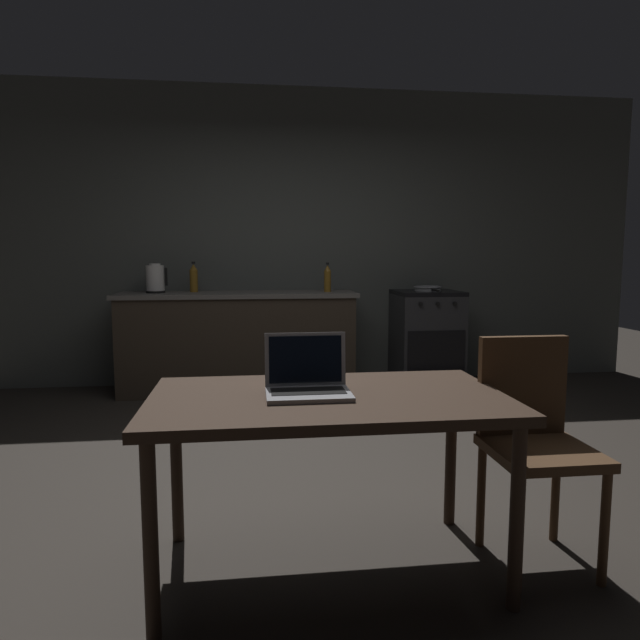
{
  "coord_description": "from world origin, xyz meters",
  "views": [
    {
      "loc": [
        -0.4,
        -3.05,
        1.25
      ],
      "look_at": [
        0.06,
        0.62,
        0.82
      ],
      "focal_mm": 31.29,
      "sensor_mm": 36.0,
      "label": 1
    }
  ],
  "objects_px": {
    "frying_pan": "(428,288)",
    "bottle_b": "(194,278)",
    "chair": "(533,432)",
    "laptop": "(307,382)",
    "electric_kettle": "(155,279)",
    "dining_table": "(328,412)",
    "bottle": "(327,278)",
    "stove_oven": "(426,338)"
  },
  "relations": [
    {
      "from": "dining_table",
      "to": "electric_kettle",
      "type": "relative_size",
      "value": 5.15
    },
    {
      "from": "bottle",
      "to": "laptop",
      "type": "bearing_deg",
      "value": -99.35
    },
    {
      "from": "frying_pan",
      "to": "bottle_b",
      "type": "distance_m",
      "value": 2.2
    },
    {
      "from": "dining_table",
      "to": "electric_kettle",
      "type": "height_order",
      "value": "electric_kettle"
    },
    {
      "from": "dining_table",
      "to": "electric_kettle",
      "type": "distance_m",
      "value": 3.32
    },
    {
      "from": "chair",
      "to": "electric_kettle",
      "type": "xyz_separation_m",
      "value": [
        -1.98,
        3.07,
        0.51
      ]
    },
    {
      "from": "stove_oven",
      "to": "bottle_b",
      "type": "bearing_deg",
      "value": 177.85
    },
    {
      "from": "laptop",
      "to": "electric_kettle",
      "type": "height_order",
      "value": "electric_kettle"
    },
    {
      "from": "chair",
      "to": "frying_pan",
      "type": "distance_m",
      "value": 3.12
    },
    {
      "from": "bottle",
      "to": "bottle_b",
      "type": "distance_m",
      "value": 1.23
    },
    {
      "from": "stove_oven",
      "to": "laptop",
      "type": "xyz_separation_m",
      "value": [
        -1.47,
        -3.07,
        0.31
      ]
    },
    {
      "from": "chair",
      "to": "frying_pan",
      "type": "xyz_separation_m",
      "value": [
        0.54,
        3.04,
        0.41
      ]
    },
    {
      "from": "dining_table",
      "to": "stove_oven",
      "type": "bearing_deg",
      "value": 65.72
    },
    {
      "from": "dining_table",
      "to": "bottle",
      "type": "relative_size",
      "value": 5.02
    },
    {
      "from": "dining_table",
      "to": "frying_pan",
      "type": "distance_m",
      "value": 3.38
    },
    {
      "from": "dining_table",
      "to": "laptop",
      "type": "bearing_deg",
      "value": 169.57
    },
    {
      "from": "dining_table",
      "to": "chair",
      "type": "xyz_separation_m",
      "value": [
        0.85,
        0.02,
        -0.12
      ]
    },
    {
      "from": "stove_oven",
      "to": "frying_pan",
      "type": "distance_m",
      "value": 0.48
    },
    {
      "from": "bottle",
      "to": "electric_kettle",
      "type": "bearing_deg",
      "value": 178.16
    },
    {
      "from": "laptop",
      "to": "electric_kettle",
      "type": "xyz_separation_m",
      "value": [
        -1.06,
        3.08,
        0.27
      ]
    },
    {
      "from": "electric_kettle",
      "to": "bottle_b",
      "type": "distance_m",
      "value": 0.34
    },
    {
      "from": "electric_kettle",
      "to": "bottle",
      "type": "distance_m",
      "value": 1.56
    },
    {
      "from": "stove_oven",
      "to": "dining_table",
      "type": "relative_size",
      "value": 0.67
    },
    {
      "from": "chair",
      "to": "bottle_b",
      "type": "bearing_deg",
      "value": 122.38
    },
    {
      "from": "stove_oven",
      "to": "dining_table",
      "type": "height_order",
      "value": "stove_oven"
    },
    {
      "from": "bottle",
      "to": "stove_oven",
      "type": "bearing_deg",
      "value": 2.8
    },
    {
      "from": "laptop",
      "to": "frying_pan",
      "type": "bearing_deg",
      "value": 73.33
    },
    {
      "from": "bottle_b",
      "to": "stove_oven",
      "type": "bearing_deg",
      "value": -2.15
    },
    {
      "from": "chair",
      "to": "bottle",
      "type": "distance_m",
      "value": 3.1
    },
    {
      "from": "stove_oven",
      "to": "chair",
      "type": "bearing_deg",
      "value": -100.03
    },
    {
      "from": "dining_table",
      "to": "chair",
      "type": "distance_m",
      "value": 0.86
    },
    {
      "from": "dining_table",
      "to": "bottle_b",
      "type": "relative_size",
      "value": 4.87
    },
    {
      "from": "chair",
      "to": "bottle_b",
      "type": "relative_size",
      "value": 3.26
    },
    {
      "from": "stove_oven",
      "to": "bottle",
      "type": "relative_size",
      "value": 3.37
    },
    {
      "from": "electric_kettle",
      "to": "frying_pan",
      "type": "xyz_separation_m",
      "value": [
        2.53,
        -0.03,
        -0.1
      ]
    },
    {
      "from": "bottle_b",
      "to": "chair",
      "type": "bearing_deg",
      "value": -62.3
    },
    {
      "from": "dining_table",
      "to": "bottle_b",
      "type": "distance_m",
      "value": 3.3
    },
    {
      "from": "dining_table",
      "to": "frying_pan",
      "type": "relative_size",
      "value": 3.09
    },
    {
      "from": "stove_oven",
      "to": "frying_pan",
      "type": "height_order",
      "value": "frying_pan"
    },
    {
      "from": "chair",
      "to": "laptop",
      "type": "distance_m",
      "value": 0.96
    },
    {
      "from": "laptop",
      "to": "bottle_b",
      "type": "relative_size",
      "value": 1.15
    },
    {
      "from": "frying_pan",
      "to": "bottle_b",
      "type": "xyz_separation_m",
      "value": [
        -2.2,
        0.11,
        0.11
      ]
    }
  ]
}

